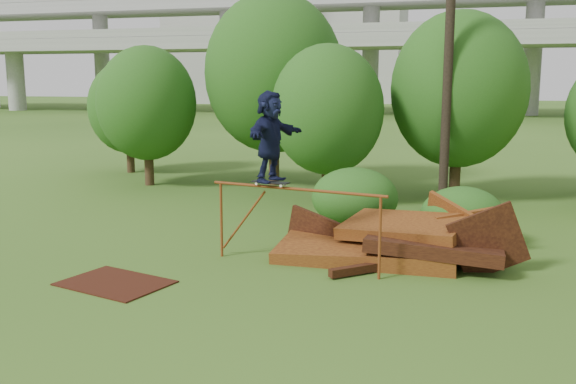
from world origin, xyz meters
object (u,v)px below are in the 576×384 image
(scrap_pile, at_px, (392,243))
(flat_plate, at_px, (115,283))
(skater, at_px, (270,136))
(utility_pole, at_px, (449,53))

(scrap_pile, height_order, flat_plate, scrap_pile)
(flat_plate, bearing_deg, skater, 41.01)
(scrap_pile, relative_size, skater, 2.88)
(utility_pole, bearing_deg, flat_plate, -122.43)
(utility_pole, bearing_deg, scrap_pile, -98.12)
(skater, height_order, utility_pole, utility_pole)
(flat_plate, height_order, utility_pole, utility_pole)
(scrap_pile, relative_size, flat_plate, 2.74)
(skater, bearing_deg, flat_plate, 147.25)
(scrap_pile, height_order, utility_pole, utility_pole)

